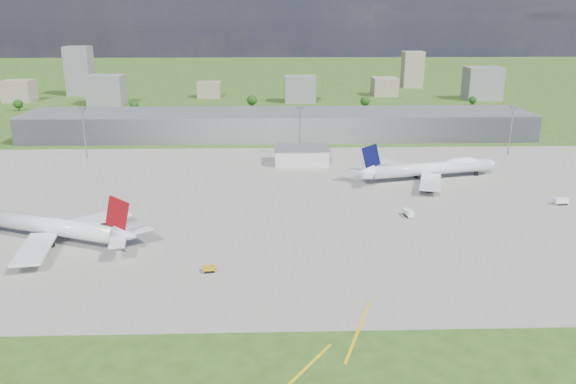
{
  "coord_description": "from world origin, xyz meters",
  "views": [
    {
      "loc": [
        -4.87,
        -169.32,
        70.0
      ],
      "look_at": [
        1.06,
        24.77,
        9.0
      ],
      "focal_mm": 35.0,
      "sensor_mm": 36.0,
      "label": 1
    }
  ],
  "objects_px": {
    "tug_yellow": "(209,269)",
    "airliner_blue_quad": "(432,169)",
    "van_white_near": "(408,213)",
    "van_white_far": "(561,201)",
    "airliner_red_twin": "(52,227)"
  },
  "relations": [
    {
      "from": "tug_yellow",
      "to": "airliner_blue_quad",
      "type": "bearing_deg",
      "value": 37.16
    },
    {
      "from": "van_white_near",
      "to": "van_white_far",
      "type": "bearing_deg",
      "value": -89.3
    },
    {
      "from": "airliner_blue_quad",
      "to": "airliner_red_twin",
      "type": "bearing_deg",
      "value": -167.73
    },
    {
      "from": "airliner_red_twin",
      "to": "van_white_near",
      "type": "distance_m",
      "value": 122.65
    },
    {
      "from": "airliner_blue_quad",
      "to": "van_white_near",
      "type": "relative_size",
      "value": 12.78
    },
    {
      "from": "airliner_red_twin",
      "to": "van_white_far",
      "type": "xyz_separation_m",
      "value": [
        183.41,
        31.21,
        -3.54
      ]
    },
    {
      "from": "tug_yellow",
      "to": "van_white_far",
      "type": "relative_size",
      "value": 0.72
    },
    {
      "from": "airliner_blue_quad",
      "to": "van_white_near",
      "type": "xyz_separation_m",
      "value": [
        -21.91,
        -48.55,
        -3.7
      ]
    },
    {
      "from": "airliner_red_twin",
      "to": "airliner_blue_quad",
      "type": "distance_m",
      "value": 158.33
    },
    {
      "from": "airliner_blue_quad",
      "to": "van_white_near",
      "type": "height_order",
      "value": "airliner_blue_quad"
    },
    {
      "from": "airliner_blue_quad",
      "to": "tug_yellow",
      "type": "bearing_deg",
      "value": -147.21
    },
    {
      "from": "airliner_blue_quad",
      "to": "van_white_near",
      "type": "distance_m",
      "value": 53.39
    },
    {
      "from": "airliner_red_twin",
      "to": "tug_yellow",
      "type": "height_order",
      "value": "airliner_red_twin"
    },
    {
      "from": "airliner_red_twin",
      "to": "van_white_near",
      "type": "bearing_deg",
      "value": -149.01
    },
    {
      "from": "airliner_red_twin",
      "to": "airliner_blue_quad",
      "type": "xyz_separation_m",
      "value": [
        142.94,
        68.1,
        0.12
      ]
    }
  ]
}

